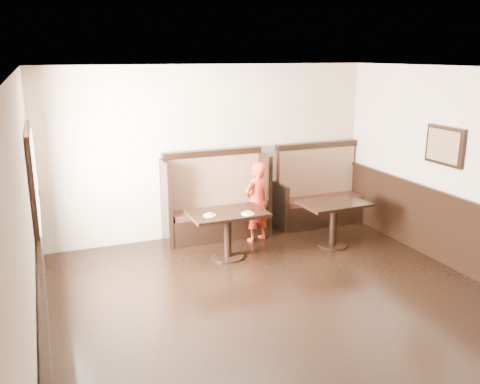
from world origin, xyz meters
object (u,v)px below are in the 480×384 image
table_main (228,223)px  table_neighbor (334,213)px  booth_main (216,206)px  booth_neighbor (319,197)px  child (257,202)px

table_main → table_neighbor: size_ratio=1.08×
booth_main → booth_neighbor: 1.95m
table_main → table_neighbor: table_main is taller
booth_main → table_main: bearing=-98.4°
table_neighbor → booth_neighbor: bearing=69.2°
booth_neighbor → booth_main: bearing=179.9°
table_neighbor → child: 1.24m
booth_main → booth_neighbor: (1.95, -0.00, -0.05)m
booth_neighbor → table_main: booth_neighbor is taller
booth_neighbor → table_main: (-2.09, -0.95, 0.07)m
booth_neighbor → table_main: 2.29m
booth_neighbor → child: bearing=-163.0°
booth_neighbor → table_main: bearing=-155.7°
booth_main → table_neighbor: booth_main is taller
booth_main → child: 0.71m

